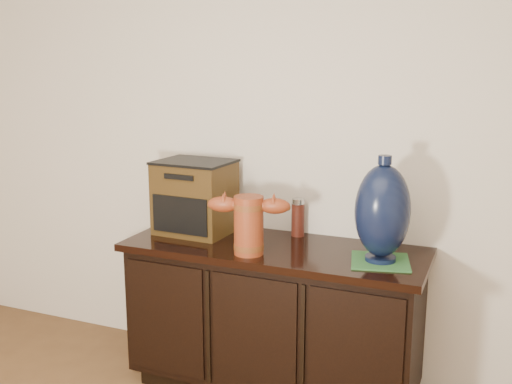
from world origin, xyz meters
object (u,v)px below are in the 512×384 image
at_px(sideboard, 274,317).
at_px(lamp_base, 382,211).
at_px(spray_can, 298,218).
at_px(terracotta_vessel, 249,222).
at_px(tv_radio, 195,197).

distance_m(sideboard, lamp_base, 0.79).
xyz_separation_m(lamp_base, spray_can, (-0.47, 0.25, -0.14)).
relative_size(terracotta_vessel, lamp_base, 0.82).
bearing_deg(sideboard, terracotta_vessel, -112.82).
relative_size(terracotta_vessel, tv_radio, 0.99).
height_order(tv_radio, lamp_base, lamp_base).
bearing_deg(spray_can, sideboard, -102.73).
bearing_deg(lamp_base, terracotta_vessel, -168.63).
height_order(terracotta_vessel, lamp_base, lamp_base).
bearing_deg(tv_radio, sideboard, -5.32).
height_order(tv_radio, spray_can, tv_radio).
distance_m(sideboard, tv_radio, 0.73).
bearing_deg(sideboard, tv_radio, 171.79).
xyz_separation_m(terracotta_vessel, tv_radio, (-0.40, 0.22, 0.03)).
distance_m(terracotta_vessel, tv_radio, 0.46).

